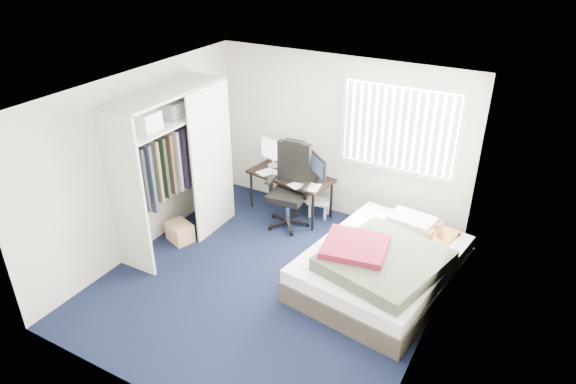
{
  "coord_description": "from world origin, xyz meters",
  "views": [
    {
      "loc": [
        2.79,
        -4.54,
        4.14
      ],
      "look_at": [
        0.05,
        0.4,
        1.15
      ],
      "focal_mm": 32.0,
      "sensor_mm": 36.0,
      "label": 1
    }
  ],
  "objects_px": {
    "desk": "(292,172)",
    "bed": "(381,265)",
    "office_chair": "(290,194)",
    "nightstand": "(435,242)"
  },
  "relations": [
    {
      "from": "desk",
      "to": "bed",
      "type": "xyz_separation_m",
      "value": [
        1.89,
        -1.11,
        -0.4
      ]
    },
    {
      "from": "desk",
      "to": "nightstand",
      "type": "bearing_deg",
      "value": -11.56
    },
    {
      "from": "office_chair",
      "to": "nightstand",
      "type": "distance_m",
      "value": 2.24
    },
    {
      "from": "nightstand",
      "to": "desk",
      "type": "bearing_deg",
      "value": 168.44
    },
    {
      "from": "nightstand",
      "to": "bed",
      "type": "relative_size",
      "value": 0.33
    },
    {
      "from": "desk",
      "to": "nightstand",
      "type": "xyz_separation_m",
      "value": [
        2.38,
        -0.49,
        -0.26
      ]
    },
    {
      "from": "desk",
      "to": "bed",
      "type": "bearing_deg",
      "value": -30.45
    },
    {
      "from": "office_chair",
      "to": "nightstand",
      "type": "height_order",
      "value": "office_chair"
    },
    {
      "from": "office_chair",
      "to": "nightstand",
      "type": "bearing_deg",
      "value": -4.26
    },
    {
      "from": "office_chair",
      "to": "nightstand",
      "type": "relative_size",
      "value": 1.64
    }
  ]
}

